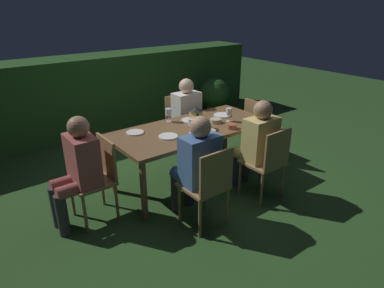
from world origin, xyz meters
The scene contains 25 objects.
ground_plane centered at (0.00, 0.00, 0.00)m, with size 16.00×16.00×0.00m, color #26471E.
dining_table centered at (0.00, 0.00, 0.69)m, with size 1.95×0.88×0.74m.
chair_side_left_b centered at (0.44, -0.83, 0.49)m, with size 0.42×0.40×0.87m.
person_in_mustard centered at (0.44, -0.64, 0.64)m, with size 0.38×0.47×1.15m.
chair_head_far centered at (1.22, 0.00, 0.49)m, with size 0.40×0.42×0.87m.
chair_head_near centered at (-1.22, 0.00, 0.49)m, with size 0.40×0.42×0.87m.
person_in_rust centered at (-1.42, 0.00, 0.64)m, with size 0.48×0.38×1.15m.
chair_side_right_b centered at (0.44, 0.83, 0.49)m, with size 0.42×0.40×0.87m.
person_in_cream centered at (0.44, 0.64, 0.64)m, with size 0.38×0.47×1.15m.
chair_side_left_a centered at (-0.44, -0.83, 0.49)m, with size 0.42×0.40×0.87m.
person_in_blue centered at (-0.44, -0.64, 0.64)m, with size 0.38×0.47×1.15m.
lantern_centerpiece centered at (0.02, -0.06, 0.89)m, with size 0.15×0.15×0.27m.
green_bottle_on_table centered at (-0.16, -0.31, 0.85)m, with size 0.07×0.07×0.29m.
wine_glass_a centered at (-0.11, 0.34, 0.86)m, with size 0.08×0.08×0.17m.
wine_glass_b centered at (-0.12, -0.15, 0.86)m, with size 0.08×0.08×0.17m.
wine_glass_c centered at (0.50, -0.11, 0.86)m, with size 0.08×0.08×0.17m.
plate_a centered at (-0.41, -0.09, 0.75)m, with size 0.22×0.22×0.01m, color silver.
plate_b centered at (0.59, 0.10, 0.75)m, with size 0.23×0.23×0.01m, color white.
plate_c centered at (0.12, 0.19, 0.75)m, with size 0.23×0.23×0.01m, color silver.
plate_d centered at (-0.64, 0.24, 0.75)m, with size 0.20×0.20×0.01m, color silver.
bowl_olives centered at (0.33, -0.05, 0.77)m, with size 0.14×0.14×0.05m.
bowl_bread centered at (0.00, -0.32, 0.77)m, with size 0.15×0.15×0.06m.
bowl_salad centered at (0.34, -0.33, 0.77)m, with size 0.12×0.12×0.06m.
hedge_backdrop centered at (0.00, 2.55, 0.65)m, with size 6.01×0.74×1.30m, color #234C1E.
potted_plant_by_hedge centered at (1.95, 1.83, 0.46)m, with size 0.57×0.57×0.78m.
Camera 1 is at (-2.32, -3.03, 2.15)m, focal length 31.64 mm.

